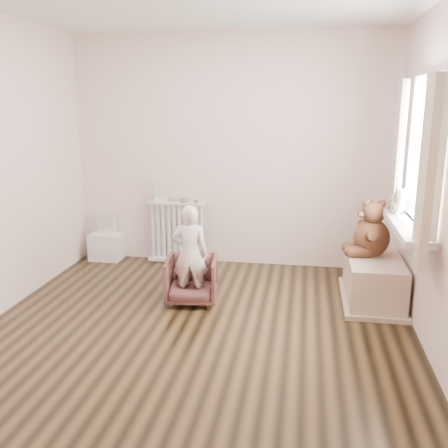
% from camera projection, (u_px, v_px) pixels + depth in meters
% --- Properties ---
extents(floor, '(3.60, 3.60, 0.01)m').
position_uv_depth(floor, '(198.00, 328.00, 4.20)').
color(floor, black).
rests_on(floor, ground).
extents(back_wall, '(3.60, 0.02, 2.60)m').
position_uv_depth(back_wall, '(230.00, 152.00, 5.61)').
color(back_wall, white).
rests_on(back_wall, ground).
extents(front_wall, '(3.60, 0.02, 2.60)m').
position_uv_depth(front_wall, '(105.00, 235.00, 2.16)').
color(front_wall, white).
rests_on(front_wall, ground).
extents(right_wall, '(0.02, 3.60, 2.60)m').
position_uv_depth(right_wall, '(439.00, 181.00, 3.60)').
color(right_wall, white).
rests_on(right_wall, ground).
extents(window, '(0.03, 0.90, 1.10)m').
position_uv_depth(window, '(426.00, 155.00, 3.86)').
color(window, white).
rests_on(window, right_wall).
extents(window_sill, '(0.22, 1.10, 0.06)m').
position_uv_depth(window_sill, '(407.00, 227.00, 4.01)').
color(window_sill, silver).
rests_on(window_sill, right_wall).
extents(curtain_left, '(0.06, 0.26, 1.30)m').
position_uv_depth(curtain_left, '(427.00, 173.00, 3.34)').
color(curtain_left, beige).
rests_on(curtain_left, right_wall).
extents(curtain_right, '(0.06, 0.26, 1.30)m').
position_uv_depth(curtain_right, '(398.00, 155.00, 4.44)').
color(curtain_right, beige).
rests_on(curtain_right, right_wall).
extents(radiator, '(0.69, 0.13, 0.72)m').
position_uv_depth(radiator, '(177.00, 230.00, 5.81)').
color(radiator, silver).
rests_on(radiator, floor).
extents(paper_doll, '(0.16, 0.01, 0.26)m').
position_uv_depth(paper_doll, '(161.00, 191.00, 5.73)').
color(paper_doll, beige).
rests_on(paper_doll, radiator).
extents(tin_a, '(0.10, 0.10, 0.06)m').
position_uv_depth(tin_a, '(185.00, 200.00, 5.71)').
color(tin_a, '#A59E8C').
rests_on(tin_a, radiator).
extents(tin_b, '(0.08, 0.08, 0.04)m').
position_uv_depth(tin_b, '(197.00, 201.00, 5.69)').
color(tin_b, '#A59E8C').
rests_on(tin_b, radiator).
extents(toy_vanity, '(0.37, 0.26, 0.58)m').
position_uv_depth(toy_vanity, '(106.00, 237.00, 5.95)').
color(toy_vanity, silver).
rests_on(toy_vanity, floor).
extents(armchair, '(0.52, 0.53, 0.44)m').
position_uv_depth(armchair, '(192.00, 280.00, 4.71)').
color(armchair, '#552D29').
rests_on(armchair, floor).
extents(child, '(0.36, 0.26, 0.93)m').
position_uv_depth(child, '(190.00, 254.00, 4.59)').
color(child, white).
rests_on(child, armchair).
extents(toy_bench, '(0.49, 0.93, 0.44)m').
position_uv_depth(toy_bench, '(373.00, 281.00, 4.73)').
color(toy_bench, '#CCB395').
rests_on(toy_bench, floor).
extents(teddy_bear, '(0.46, 0.37, 0.53)m').
position_uv_depth(teddy_bear, '(372.00, 231.00, 4.68)').
color(teddy_bear, '#3C1F12').
rests_on(teddy_bear, toy_bench).
extents(plush_cat, '(0.19, 0.29, 0.24)m').
position_uv_depth(plush_cat, '(399.00, 202.00, 4.36)').
color(plush_cat, slate).
rests_on(plush_cat, window_sill).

